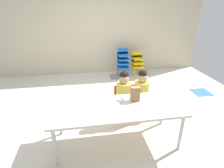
# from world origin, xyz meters

# --- Properties ---
(ground_plane) EXTENTS (6.17, 4.69, 0.02)m
(ground_plane) POSITION_xyz_m (0.01, 0.00, -0.01)
(ground_plane) COLOR silver
(back_wall) EXTENTS (6.17, 0.10, 2.53)m
(back_wall) POSITION_xyz_m (0.00, 2.34, 1.26)
(back_wall) COLOR beige
(back_wall) RESTS_ON ground_plane
(craft_table) EXTENTS (1.87, 0.75, 0.61)m
(craft_table) POSITION_xyz_m (-0.08, -0.89, 0.56)
(craft_table) COLOR beige
(craft_table) RESTS_ON ground_plane
(seated_child_near_camera) EXTENTS (0.32, 0.31, 0.92)m
(seated_child_near_camera) POSITION_xyz_m (0.16, -0.29, 0.55)
(seated_child_near_camera) COLOR red
(seated_child_near_camera) RESTS_ON ground_plane
(seated_child_middle_seat) EXTENTS (0.32, 0.32, 0.92)m
(seated_child_middle_seat) POSITION_xyz_m (0.48, -0.29, 0.55)
(seated_child_middle_seat) COLOR red
(seated_child_middle_seat) RESTS_ON ground_plane
(kid_chair_blue_stack) EXTENTS (0.32, 0.30, 0.80)m
(kid_chair_blue_stack) POSITION_xyz_m (0.64, 1.90, 0.46)
(kid_chair_blue_stack) COLOR blue
(kid_chair_blue_stack) RESTS_ON ground_plane
(kid_chair_yellow_stack) EXTENTS (0.32, 0.30, 0.68)m
(kid_chair_yellow_stack) POSITION_xyz_m (1.08, 1.90, 0.40)
(kid_chair_yellow_stack) COLOR yellow
(kid_chair_yellow_stack) RESTS_ON ground_plane
(paper_bag_brown) EXTENTS (0.13, 0.09, 0.22)m
(paper_bag_brown) POSITION_xyz_m (0.23, -0.74, 0.72)
(paper_bag_brown) COLOR #9E754C
(paper_bag_brown) RESTS_ON craft_table
(paper_plate_near_edge) EXTENTS (0.18, 0.18, 0.01)m
(paper_plate_near_edge) POSITION_xyz_m (0.01, -0.72, 0.61)
(paper_plate_near_edge) COLOR white
(paper_plate_near_edge) RESTS_ON craft_table
(donut_powdered_on_plate) EXTENTS (0.12, 0.12, 0.03)m
(donut_powdered_on_plate) POSITION_xyz_m (0.01, -0.72, 0.63)
(donut_powdered_on_plate) COLOR white
(donut_powdered_on_plate) RESTS_ON craft_table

